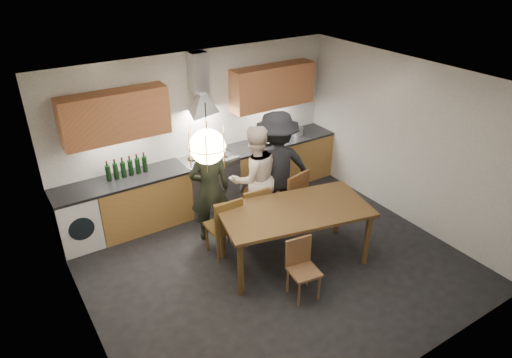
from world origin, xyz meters
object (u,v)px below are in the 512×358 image
chair_back_left (226,224)px  chair_front (301,264)px  wine_bottles (127,166)px  person_mid (254,178)px  person_right (277,168)px  mixing_bowl (265,142)px  stock_pot (298,131)px  dining_table (295,215)px  person_left (210,190)px

chair_back_left → chair_front: chair_back_left is taller
chair_front → wine_bottles: bearing=123.1°
person_mid → person_right: bearing=-175.9°
chair_front → person_mid: person_mid is taller
chair_front → person_right: (0.77, 1.66, 0.46)m
mixing_bowl → stock_pot: size_ratio=1.70×
dining_table → person_right: person_right is taller
dining_table → chair_front: dining_table is taller
mixing_bowl → person_left: bearing=-151.2°
person_right → dining_table: bearing=79.0°
dining_table → person_right: bearing=80.3°
person_left → mixing_bowl: 1.77m
person_right → mixing_bowl: person_right is taller
person_left → stock_pot: (2.29, 0.87, 0.14)m
person_left → wine_bottles: size_ratio=2.57×
person_left → wine_bottles: 1.34m
chair_back_left → chair_front: 1.26m
chair_front → chair_back_left: bearing=117.8°
dining_table → wine_bottles: wine_bottles is taller
chair_front → wine_bottles: wine_bottles is taller
person_left → person_right: bearing=-165.5°
stock_pot → chair_front: bearing=-126.3°
dining_table → person_left: 1.35m
chair_back_left → person_right: size_ratio=0.53×
dining_table → person_right: (0.44, 1.07, 0.16)m
person_mid → wine_bottles: person_mid is taller
person_left → chair_front: bearing=120.8°
chair_front → stock_pot: (1.92, 2.61, 0.51)m
chair_back_left → person_right: (1.20, 0.48, 0.37)m
chair_back_left → person_right: bearing=-157.2°
person_mid → person_right: person_right is taller
person_left → wine_bottles: (-0.91, 0.95, 0.23)m
chair_front → person_mid: 1.75m
dining_table → wine_bottles: (-1.61, 2.11, 0.30)m
mixing_bowl → stock_pot: (0.74, 0.02, 0.03)m
person_left → wine_bottles: person_left is taller
person_mid → wine_bottles: 1.95m
chair_back_left → chair_front: (0.43, -1.18, -0.10)m
chair_back_left → wine_bottles: 1.81m
wine_bottles → mixing_bowl: bearing=-2.4°
person_right → wine_bottles: bearing=-15.5°
person_mid → mixing_bowl: bearing=-126.5°
chair_back_left → chair_front: size_ratio=1.21×
person_right → wine_bottles: size_ratio=2.86×
chair_back_left → mixing_bowl: size_ratio=3.04×
chair_front → person_left: 1.82m
chair_front → mixing_bowl: (1.17, 2.60, 0.48)m
dining_table → wine_bottles: 2.67m
mixing_bowl → person_mid: bearing=-131.5°
chair_back_left → person_mid: size_ratio=0.57×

